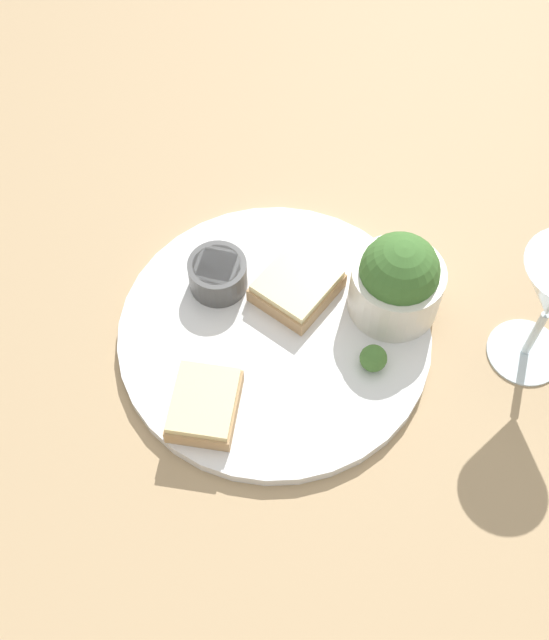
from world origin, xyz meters
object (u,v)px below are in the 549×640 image
sauce_ramekin (218,273)px  cheese_toast_far (202,403)px  cheese_toast_near (297,286)px  salad_bowl (397,280)px

sauce_ramekin → cheese_toast_far: size_ratio=0.63×
cheese_toast_far → cheese_toast_near: bearing=-177.9°
cheese_toast_near → cheese_toast_far: 0.16m
salad_bowl → sauce_ramekin: bearing=-61.2°
salad_bowl → cheese_toast_near: (0.05, -0.09, -0.03)m
salad_bowl → cheese_toast_near: salad_bowl is taller
sauce_ramekin → cheese_toast_near: sauce_ramekin is taller
sauce_ramekin → cheese_toast_far: 0.14m
salad_bowl → sauce_ramekin: salad_bowl is taller
cheese_toast_far → salad_bowl: bearing=158.7°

